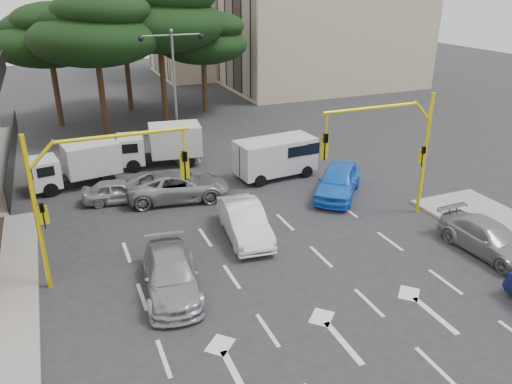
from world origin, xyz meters
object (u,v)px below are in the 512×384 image
(street_lamp_center, at_px, (174,70))
(box_truck_b, at_px, (161,146))
(car_silver_wagon, at_px, (171,275))
(signal_mast_left, at_px, (86,185))
(signal_mast_right, at_px, (396,142))
(car_blue_compact, at_px, (338,181))
(car_white_hatch, at_px, (245,221))
(car_silver_cross_a, at_px, (178,186))
(car_silver_parked, at_px, (489,239))
(car_silver_cross_b, at_px, (118,191))
(van_white, at_px, (275,158))
(box_truck_a, at_px, (76,166))

(street_lamp_center, relative_size, box_truck_b, 1.52)
(car_silver_wagon, bearing_deg, box_truck_b, 86.64)
(signal_mast_left, height_order, box_truck_b, signal_mast_left)
(signal_mast_right, height_order, car_blue_compact, signal_mast_right)
(car_white_hatch, bearing_deg, car_silver_cross_a, 114.42)
(car_silver_wagon, distance_m, box_truck_b, 14.02)
(signal_mast_right, bearing_deg, car_silver_parked, -66.65)
(car_white_hatch, relative_size, car_silver_cross_b, 1.29)
(signal_mast_right, relative_size, street_lamp_center, 0.77)
(car_silver_cross_a, height_order, van_white, van_white)
(car_silver_wagon, xyz_separation_m, car_silver_parked, (13.09, -2.37, -0.02))
(car_silver_cross_a, bearing_deg, box_truck_b, 5.79)
(car_silver_wagon, relative_size, box_truck_a, 0.99)
(street_lamp_center, bearing_deg, car_silver_wagon, -105.30)
(car_blue_compact, bearing_deg, box_truck_a, -167.50)
(car_white_hatch, relative_size, box_truck_b, 0.91)
(box_truck_b, bearing_deg, car_silver_cross_a, -175.34)
(signal_mast_left, xyz_separation_m, car_white_hatch, (6.49, 0.93, -3.12))
(signal_mast_right, height_order, box_truck_b, signal_mast_right)
(car_silver_parked, height_order, box_truck_b, box_truck_b)
(car_blue_compact, bearing_deg, car_silver_wagon, -111.85)
(signal_mast_right, xyz_separation_m, car_white_hatch, (-7.11, 0.93, -3.12))
(street_lamp_center, height_order, car_blue_compact, street_lamp_center)
(car_silver_wagon, xyz_separation_m, box_truck_a, (-2.37, 12.24, 0.49))
(signal_mast_right, xyz_separation_m, car_silver_cross_b, (-11.80, 7.01, -3.27))
(signal_mast_left, relative_size, car_blue_compact, 1.24)
(car_silver_parked, height_order, box_truck_a, box_truck_a)
(signal_mast_right, height_order, car_silver_cross_b, signal_mast_right)
(signal_mast_right, relative_size, car_silver_cross_a, 1.12)
(car_white_hatch, bearing_deg, car_silver_cross_b, 134.22)
(street_lamp_center, relative_size, car_silver_cross_a, 1.45)
(signal_mast_right, bearing_deg, car_blue_compact, 103.45)
(car_white_hatch, bearing_deg, signal_mast_right, -0.82)
(car_silver_cross_a, xyz_separation_m, van_white, (6.08, 1.02, 0.42))
(car_white_hatch, bearing_deg, van_white, 61.63)
(street_lamp_center, relative_size, van_white, 1.67)
(signal_mast_right, bearing_deg, car_silver_wagon, -169.74)
(car_silver_cross_a, distance_m, car_silver_cross_b, 3.12)
(street_lamp_center, height_order, car_silver_wagon, street_lamp_center)
(car_blue_compact, distance_m, car_silver_wagon, 11.70)
(car_white_hatch, xyz_separation_m, car_silver_cross_b, (-4.69, 6.08, -0.15))
(box_truck_a, bearing_deg, street_lamp_center, -69.50)
(street_lamp_center, bearing_deg, car_silver_cross_b, -125.54)
(car_silver_wagon, height_order, car_silver_parked, car_silver_wagon)
(car_silver_parked, xyz_separation_m, box_truck_b, (-10.37, 16.11, 0.59))
(car_silver_cross_b, distance_m, box_truck_a, 3.70)
(box_truck_a, bearing_deg, van_white, -114.36)
(street_lamp_center, height_order, car_silver_cross_b, street_lamp_center)
(car_silver_parked, xyz_separation_m, box_truck_a, (-15.46, 14.60, 0.51))
(van_white, bearing_deg, box_truck_b, -133.52)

